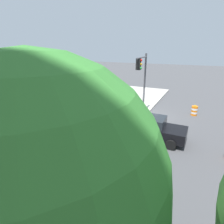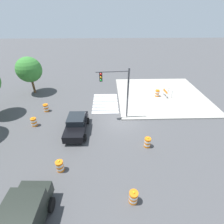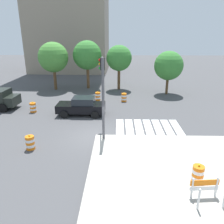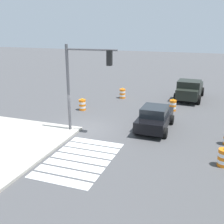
{
  "view_description": "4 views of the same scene",
  "coord_description": "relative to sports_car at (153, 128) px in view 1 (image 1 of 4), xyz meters",
  "views": [
    {
      "loc": [
        -4.29,
        16.41,
        6.12
      ],
      "look_at": [
        2.06,
        3.44,
        1.07
      ],
      "focal_mm": 29.58,
      "sensor_mm": 36.0,
      "label": 1
    },
    {
      "loc": [
        -14.68,
        1.48,
        10.38
      ],
      "look_at": [
        0.36,
        1.04,
        0.89
      ],
      "focal_mm": 26.3,
      "sensor_mm": 36.0,
      "label": 2
    },
    {
      "loc": [
        1.54,
        -14.77,
        7.15
      ],
      "look_at": [
        1.11,
        2.19,
        1.11
      ],
      "focal_mm": 36.27,
      "sensor_mm": 36.0,
      "label": 3
    },
    {
      "loc": [
        15.7,
        7.8,
        6.7
      ],
      "look_at": [
        0.07,
        2.16,
        1.48
      ],
      "focal_mm": 44.08,
      "sensor_mm": 36.0,
      "label": 4
    }
  ],
  "objects": [
    {
      "name": "sidewalk_corner",
      "position": [
        7.7,
        -10.57,
        -0.74
      ],
      "size": [
        12.0,
        12.0,
        0.15
      ],
      "primitive_type": "cube",
      "color": "#ADA89E",
      "rests_on": "ground"
    },
    {
      "name": "construction_barricade",
      "position": [
        7.11,
        -11.1,
        -0.09
      ],
      "size": [
        1.3,
        0.88,
        1.0
      ],
      "color": "silver",
      "rests_on": "sidewalk_corner"
    },
    {
      "name": "crosswalk_stripes",
      "position": [
        5.7,
        -2.77,
        -0.8
      ],
      "size": [
        5.1,
        3.2,
        0.02
      ],
      "color": "silver",
      "rests_on": "ground"
    },
    {
      "name": "sports_car",
      "position": [
        0.0,
        0.0,
        0.0
      ],
      "size": [
        4.32,
        2.17,
        1.63
      ],
      "color": "black",
      "rests_on": "ground"
    },
    {
      "name": "traffic_barrel_crosswalk_end",
      "position": [
        1.06,
        4.6,
        -0.36
      ],
      "size": [
        0.56,
        0.56,
        1.02
      ],
      "color": "orange",
      "rests_on": "ground"
    },
    {
      "name": "traffic_barrel_far_curb",
      "position": [
        -2.34,
        -6.51,
        -0.36
      ],
      "size": [
        0.56,
        0.56,
        1.02
      ],
      "color": "orange",
      "rests_on": "ground"
    },
    {
      "name": "ground_plane",
      "position": [
        1.7,
        -4.57,
        -0.81
      ],
      "size": [
        120.0,
        120.0,
        0.0
      ],
      "primitive_type": "plane",
      "color": "#474749"
    },
    {
      "name": "traffic_barrel_on_sidewalk",
      "position": [
        7.18,
        -9.89,
        -0.21
      ],
      "size": [
        0.56,
        0.56,
        1.02
      ],
      "color": "orange",
      "rests_on": "sidewalk_corner"
    },
    {
      "name": "traffic_light_pole",
      "position": [
        2.2,
        -4.04,
        3.1
      ],
      "size": [
        0.58,
        3.29,
        5.5
      ],
      "color": "#4C4C51",
      "rests_on": "sidewalk_corner"
    },
    {
      "name": "street_tree_corner_lot",
      "position": [
        -0.69,
        10.26,
        3.48
      ],
      "size": [
        3.68,
        3.68,
        6.16
      ],
      "color": "brown",
      "rests_on": "ground"
    },
    {
      "name": "traffic_barrel_near_corner",
      "position": [
        3.93,
        4.25,
        -0.36
      ],
      "size": [
        0.56,
        0.56,
        1.02
      ],
      "color": "orange",
      "rests_on": "ground"
    }
  ]
}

